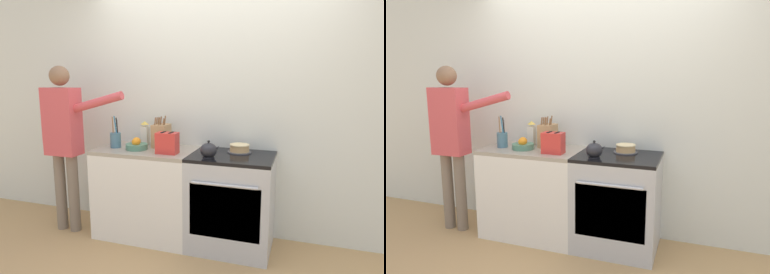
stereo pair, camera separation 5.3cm
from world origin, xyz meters
The scene contains 12 objects.
ground_plane centered at (0.00, 0.00, 0.00)m, with size 16.00×16.00×0.00m, color tan.
wall_back centered at (0.00, 0.62, 1.30)m, with size 8.00×0.04×2.60m.
counter_cabinet centered at (-0.62, 0.30, 0.44)m, with size 0.96×0.60×0.89m.
stove_range centered at (0.24, 0.29, 0.44)m, with size 0.75×0.63×0.89m.
layer_cake centered at (0.28, 0.43, 0.92)m, with size 0.22×0.22×0.08m.
tea_kettle centered at (0.06, 0.15, 0.95)m, with size 0.19×0.15×0.15m.
knife_block centered at (-0.51, 0.42, 1.01)m, with size 0.15×0.18×0.32m.
utensil_crock centered at (-0.93, 0.26, 0.97)m, with size 0.11×0.11×0.32m.
fruit_bowl centered at (-0.69, 0.24, 0.94)m, with size 0.21×0.21×0.12m.
toaster centered at (-0.34, 0.17, 0.99)m, with size 0.21×0.13×0.20m.
milk_carton centered at (-0.71, 0.46, 1.01)m, with size 0.07×0.07×0.25m.
person_baker centered at (-1.44, 0.12, 1.01)m, with size 0.94×0.20×1.69m.
Camera 1 is at (0.85, -2.67, 1.61)m, focal length 32.00 mm.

